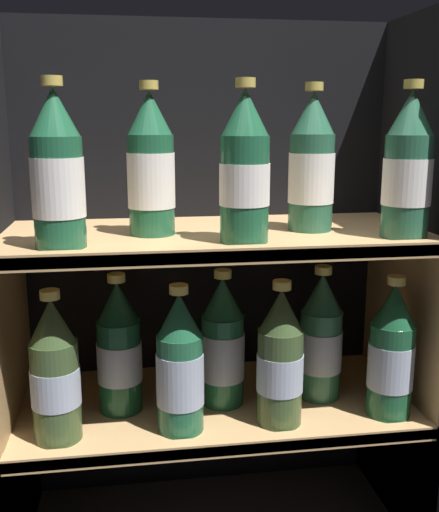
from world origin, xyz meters
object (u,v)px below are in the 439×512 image
bottle_upper_front_0 (57,175)px  bottle_lower_front_2 (280,361)px  bottle_lower_front_1 (180,368)px  bottle_upper_front_2 (408,170)px  bottle_lower_back_0 (119,351)px  bottle_lower_front_3 (391,355)px  bottle_upper_front_1 (245,171)px  bottle_upper_back_0 (151,169)px  bottle_lower_back_2 (321,340)px  bottle_upper_back_1 (312,167)px  bottle_lower_back_1 (223,346)px  bottle_lower_front_0 (55,374)px

bottle_upper_front_0 → bottle_lower_front_2: bottle_upper_front_0 is taller
bottle_lower_front_1 → bottle_upper_front_2: bearing=0.0°
bottle_lower_front_1 → bottle_lower_back_0: bearing=139.0°
bottle_lower_front_1 → bottle_lower_front_2: size_ratio=1.00×
bottle_lower_front_2 → bottle_lower_front_3: (0.19, -0.00, -0.00)m
bottle_upper_front_0 → bottle_upper_front_1: 0.28m
bottle_lower_back_0 → bottle_upper_back_0: bearing=0.0°
bottle_upper_back_0 → bottle_lower_back_2: (0.30, 0.00, -0.31)m
bottle_lower_back_0 → bottle_upper_front_1: bearing=-23.0°
bottle_upper_front_1 → bottle_upper_back_1: 0.16m
bottle_upper_back_0 → bottle_lower_back_0: bottle_upper_back_0 is taller
bottle_upper_front_2 → bottle_lower_back_1: bearing=163.3°
bottle_lower_front_3 → bottle_upper_back_1: bearing=145.7°
bottle_upper_front_0 → bottle_lower_front_2: 0.46m
bottle_upper_front_2 → bottle_upper_front_0: bearing=180.0°
bottle_upper_front_0 → bottle_upper_back_1: 0.42m
bottle_upper_front_1 → bottle_lower_front_2: 0.32m
bottle_upper_front_0 → bottle_lower_front_0: size_ratio=1.00×
bottle_upper_back_0 → bottle_lower_front_1: 0.33m
bottle_upper_back_1 → bottle_lower_front_0: 0.54m
bottle_upper_front_1 → bottle_lower_front_0: size_ratio=1.00×
bottle_upper_front_1 → bottle_lower_back_0: bottle_upper_front_1 is taller
bottle_upper_front_0 → bottle_lower_front_0: (-0.02, 0.00, -0.31)m
bottle_lower_front_2 → bottle_lower_front_3: same height
bottle_upper_front_2 → bottle_lower_front_3: size_ratio=1.00×
bottle_upper_back_0 → bottle_lower_front_2: bearing=-23.0°
bottle_upper_back_1 → bottle_lower_front_0: (-0.43, -0.09, -0.31)m
bottle_lower_front_1 → bottle_lower_back_2: bearing=18.0°
bottle_upper_back_0 → bottle_lower_back_1: (0.12, 0.00, -0.31)m
bottle_lower_front_1 → bottle_lower_back_0: same height
bottle_lower_front_0 → bottle_lower_front_3: (0.56, -0.00, -0.00)m
bottle_lower_front_1 → bottle_lower_back_2: (0.26, 0.09, 0.00)m
bottle_lower_front_0 → bottle_lower_front_1: (0.20, 0.00, -0.00)m
bottle_lower_front_0 → bottle_lower_front_2: bearing=0.0°
bottle_upper_back_1 → bottle_lower_front_1: bottle_upper_back_1 is taller
bottle_lower_front_1 → bottle_lower_front_2: (0.17, 0.00, 0.00)m
bottle_lower_front_1 → bottle_lower_front_3: 0.36m
bottle_upper_front_2 → bottle_upper_back_1: bearing=147.1°
bottle_upper_front_1 → bottle_upper_back_0: same height
bottle_lower_front_2 → bottle_upper_back_1: bearing=51.0°
bottle_lower_front_2 → bottle_lower_back_2: same height
bottle_lower_front_1 → bottle_lower_front_2: 0.17m
bottle_lower_front_0 → bottle_lower_back_1: 0.29m
bottle_upper_front_2 → bottle_upper_back_0: size_ratio=1.00×
bottle_lower_front_0 → bottle_lower_front_3: size_ratio=1.00×
bottle_upper_back_1 → bottle_lower_front_0: bottle_upper_back_1 is taller
bottle_lower_front_2 → bottle_lower_back_2: size_ratio=1.00×
bottle_upper_front_1 → bottle_lower_front_3: (0.26, -0.00, -0.31)m
bottle_upper_back_0 → bottle_lower_front_1: (0.04, -0.09, -0.31)m
bottle_upper_front_1 → bottle_lower_back_1: size_ratio=1.00×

